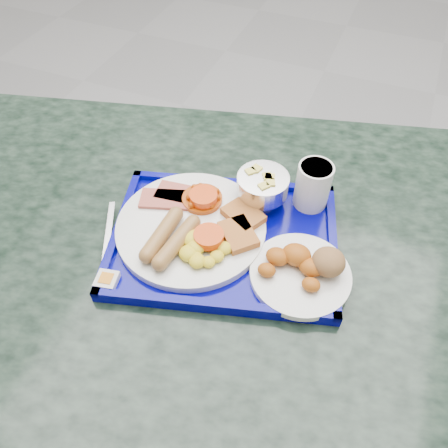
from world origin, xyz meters
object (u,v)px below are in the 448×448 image
(table, at_px, (210,308))
(bread_plate, at_px, (304,268))
(tray, at_px, (224,240))
(main_plate, at_px, (194,227))
(fruit_bowl, at_px, (263,185))
(juice_cup, at_px, (313,184))

(table, xyz_separation_m, bread_plate, (0.18, 0.01, 0.24))
(tray, xyz_separation_m, main_plate, (-0.06, -0.01, 0.02))
(fruit_bowl, height_order, juice_cup, juice_cup)
(main_plate, bearing_deg, bread_plate, -4.07)
(main_plate, relative_size, fruit_bowl, 2.81)
(fruit_bowl, bearing_deg, bread_plate, -47.90)
(main_plate, distance_m, bread_plate, 0.21)
(fruit_bowl, relative_size, juice_cup, 1.06)
(tray, height_order, main_plate, main_plate)
(juice_cup, bearing_deg, bread_plate, -78.59)
(bread_plate, relative_size, fruit_bowl, 1.75)
(table, distance_m, tray, 0.22)
(bread_plate, relative_size, juice_cup, 1.86)
(fruit_bowl, xyz_separation_m, juice_cup, (0.09, 0.03, 0.01))
(table, bearing_deg, fruit_bowl, 69.23)
(main_plate, height_order, juice_cup, juice_cup)
(table, relative_size, fruit_bowl, 14.97)
(main_plate, height_order, bread_plate, bread_plate)
(tray, xyz_separation_m, bread_plate, (0.16, -0.02, 0.02))
(bread_plate, bearing_deg, juice_cup, 101.41)
(tray, relative_size, fruit_bowl, 4.81)
(table, height_order, bread_plate, bread_plate)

